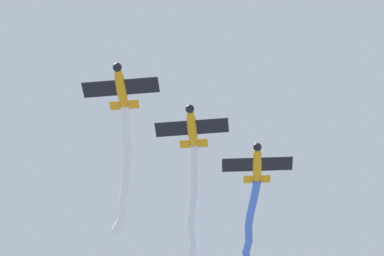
# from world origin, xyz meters

# --- Properties ---
(airplane_lead) EXTENTS (6.10, 7.94, 1.97)m
(airplane_lead) POSITION_xyz_m (0.94, -3.44, 67.61)
(airplane_lead) COLOR orange
(smoke_trail_lead) EXTENTS (17.80, 3.59, 2.06)m
(smoke_trail_lead) POSITION_xyz_m (12.01, -6.00, 66.95)
(smoke_trail_lead) COLOR white
(airplane_left_wing) EXTENTS (6.10, 7.94, 1.97)m
(airplane_left_wing) POSITION_xyz_m (4.41, -11.75, 67.86)
(airplane_left_wing) COLOR orange
(smoke_trail_left_wing) EXTENTS (27.33, 7.07, 3.69)m
(smoke_trail_left_wing) POSITION_xyz_m (20.29, -15.78, 69.14)
(smoke_trail_left_wing) COLOR white
(airplane_right_wing) EXTENTS (6.10, 7.97, 1.97)m
(airplane_right_wing) POSITION_xyz_m (7.88, -20.07, 68.11)
(airplane_right_wing) COLOR orange
(smoke_trail_right_wing) EXTENTS (21.96, 5.37, 4.49)m
(smoke_trail_right_wing) POSITION_xyz_m (21.12, -23.09, 69.60)
(smoke_trail_right_wing) COLOR #4C75DB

